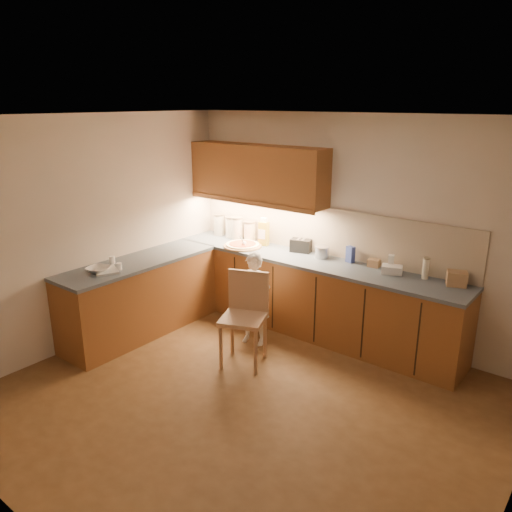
# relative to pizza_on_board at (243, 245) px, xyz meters

# --- Properties ---
(room) EXTENTS (4.54, 4.50, 2.62)m
(room) POSITION_rel_pizza_on_board_xyz_m (1.34, -1.61, 0.73)
(room) COLOR brown
(room) RESTS_ON ground
(l_counter) EXTENTS (3.77, 2.62, 0.92)m
(l_counter) POSITION_rel_pizza_on_board_xyz_m (0.42, -0.36, -0.48)
(l_counter) COLOR brown
(l_counter) RESTS_ON ground
(backsplash) EXTENTS (3.75, 0.02, 0.58)m
(backsplash) POSITION_rel_pizza_on_board_xyz_m (0.96, 0.38, 0.27)
(backsplash) COLOR #BFAD94
(backsplash) RESTS_ON l_counter
(upper_cabinets) EXTENTS (1.95, 0.36, 0.73)m
(upper_cabinets) POSITION_rel_pizza_on_board_xyz_m (0.06, 0.22, 0.91)
(upper_cabinets) COLOR brown
(upper_cabinets) RESTS_ON ground
(pizza_on_board) EXTENTS (0.49, 0.49, 0.20)m
(pizza_on_board) POSITION_rel_pizza_on_board_xyz_m (0.00, 0.00, 0.00)
(pizza_on_board) COLOR tan
(pizza_on_board) RESTS_ON l_counter
(child) EXTENTS (0.45, 0.35, 1.10)m
(child) POSITION_rel_pizza_on_board_xyz_m (0.65, -0.59, -0.39)
(child) COLOR white
(child) RESTS_ON ground
(wooden_chair) EXTENTS (0.58, 0.58, 0.99)m
(wooden_chair) POSITION_rel_pizza_on_board_xyz_m (0.83, -0.97, -0.37)
(wooden_chair) COLOR tan
(wooden_chair) RESTS_ON ground
(mixing_bowl) EXTENTS (0.31, 0.31, 0.06)m
(mixing_bowl) POSITION_rel_pizza_on_board_xyz_m (-0.61, -1.75, 0.01)
(mixing_bowl) COLOR white
(mixing_bowl) RESTS_ON l_counter
(canister_a) EXTENTS (0.15, 0.15, 0.30)m
(canister_a) POSITION_rel_pizza_on_board_xyz_m (-0.63, 0.25, 0.13)
(canister_a) COLOR beige
(canister_a) RESTS_ON l_counter
(canister_b) EXTENTS (0.17, 0.17, 0.29)m
(canister_b) POSITION_rel_pizza_on_board_xyz_m (-0.42, 0.27, 0.12)
(canister_b) COLOR white
(canister_b) RESTS_ON l_counter
(canister_c) EXTENTS (0.17, 0.17, 0.32)m
(canister_c) POSITION_rel_pizza_on_board_xyz_m (-0.27, 0.22, 0.14)
(canister_c) COLOR silver
(canister_c) RESTS_ON l_counter
(canister_d) EXTENTS (0.17, 0.17, 0.27)m
(canister_d) POSITION_rel_pizza_on_board_xyz_m (-0.10, 0.28, 0.12)
(canister_d) COLOR white
(canister_d) RESTS_ON l_counter
(oil_jug) EXTENTS (0.14, 0.11, 0.36)m
(oil_jug) POSITION_rel_pizza_on_board_xyz_m (0.17, 0.23, 0.15)
(oil_jug) COLOR gold
(oil_jug) RESTS_ON l_counter
(toaster) EXTENTS (0.28, 0.20, 0.17)m
(toaster) POSITION_rel_pizza_on_board_xyz_m (0.71, 0.28, 0.06)
(toaster) COLOR black
(toaster) RESTS_ON l_counter
(steel_pot) EXTENTS (0.18, 0.18, 0.14)m
(steel_pot) POSITION_rel_pizza_on_board_xyz_m (1.04, 0.23, 0.05)
(steel_pot) COLOR #ADACB1
(steel_pot) RESTS_ON l_counter
(blue_box) EXTENTS (0.11, 0.09, 0.19)m
(blue_box) POSITION_rel_pizza_on_board_xyz_m (1.39, 0.29, 0.07)
(blue_box) COLOR #374AA5
(blue_box) RESTS_ON l_counter
(card_box_a) EXTENTS (0.13, 0.10, 0.09)m
(card_box_a) POSITION_rel_pizza_on_board_xyz_m (1.69, 0.29, 0.02)
(card_box_a) COLOR tan
(card_box_a) RESTS_ON l_counter
(white_bottle) EXTENTS (0.08, 0.08, 0.18)m
(white_bottle) POSITION_rel_pizza_on_board_xyz_m (1.89, 0.28, 0.07)
(white_bottle) COLOR white
(white_bottle) RESTS_ON l_counter
(flat_pack) EXTENTS (0.26, 0.22, 0.09)m
(flat_pack) POSITION_rel_pizza_on_board_xyz_m (1.94, 0.21, 0.02)
(flat_pack) COLOR white
(flat_pack) RESTS_ON l_counter
(tall_jar) EXTENTS (0.08, 0.08, 0.23)m
(tall_jar) POSITION_rel_pizza_on_board_xyz_m (2.28, 0.27, 0.10)
(tall_jar) COLOR white
(tall_jar) RESTS_ON l_counter
(card_box_b) EXTENTS (0.23, 0.21, 0.15)m
(card_box_b) POSITION_rel_pizza_on_board_xyz_m (2.61, 0.26, 0.05)
(card_box_b) COLOR tan
(card_box_b) RESTS_ON l_counter
(dough_cloth) EXTENTS (0.37, 0.34, 0.02)m
(dough_cloth) POSITION_rel_pizza_on_board_xyz_m (-0.58, -1.68, -0.01)
(dough_cloth) COLOR silver
(dough_cloth) RESTS_ON l_counter
(spice_jar_a) EXTENTS (0.08, 0.08, 0.09)m
(spice_jar_a) POSITION_rel_pizza_on_board_xyz_m (-0.75, -1.46, 0.02)
(spice_jar_a) COLOR white
(spice_jar_a) RESTS_ON l_counter
(spice_jar_b) EXTENTS (0.08, 0.08, 0.08)m
(spice_jar_b) POSITION_rel_pizza_on_board_xyz_m (-0.50, -1.55, 0.02)
(spice_jar_b) COLOR white
(spice_jar_b) RESTS_ON l_counter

